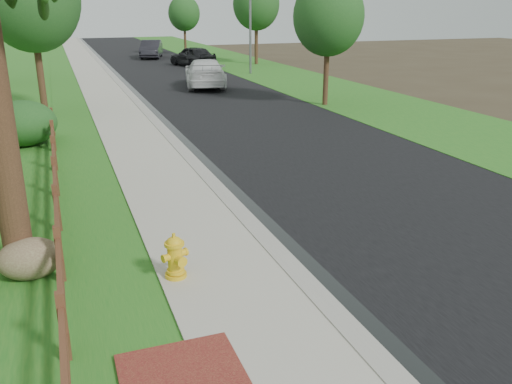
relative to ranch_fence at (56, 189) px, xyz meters
name	(u,v)px	position (x,y,z in m)	size (l,w,h in m)	color
ground	(316,327)	(3.60, -6.40, -0.62)	(120.00, 120.00, 0.00)	#382E1E
road	(166,70)	(8.20, 28.60, -0.61)	(8.00, 90.00, 0.02)	black
curb	(108,72)	(4.00, 28.60, -0.56)	(0.40, 90.00, 0.12)	gray
wet_gutter	(113,72)	(4.35, 28.60, -0.60)	(0.50, 90.00, 0.00)	black
sidewalk	(90,73)	(2.70, 28.60, -0.57)	(2.20, 90.00, 0.10)	#B0AA99
grass_strip	(62,74)	(0.80, 28.60, -0.59)	(1.60, 90.00, 0.06)	#1D631C
verge_far	(252,67)	(15.10, 28.60, -0.60)	(6.00, 90.00, 0.04)	#1D631C
ranch_fence	(56,189)	(0.00, 0.00, 0.00)	(0.12, 16.92, 1.10)	#492A18
fire_hydrant	(175,257)	(1.90, -4.23, -0.13)	(0.55, 0.45, 0.84)	yellow
white_suv	(205,73)	(8.72, 18.99, 0.22)	(2.29, 5.63, 1.64)	silver
dark_car_mid	(193,56)	(10.80, 30.52, 0.19)	(1.86, 4.61, 1.57)	black
dark_car_far	(151,49)	(8.90, 38.68, 0.20)	(1.69, 4.83, 1.59)	black
streetlight	(248,6)	(13.29, 24.14, 3.95)	(1.82, 0.70, 8.06)	slate
boulder	(30,259)	(-0.52, -3.18, -0.24)	(1.13, 0.85, 0.76)	brown
shrub_d	(22,123)	(-0.97, 7.35, 0.17)	(2.31, 2.31, 1.58)	#184419
tree_near_right	(328,17)	(12.60, 10.94, 3.54)	(3.34, 3.34, 6.00)	#322014
tree_mid_right	(256,4)	(16.10, 30.22, 4.10)	(3.75, 3.75, 6.80)	#322014
tree_far_right	(184,13)	(12.60, 40.77, 3.27)	(3.02, 3.02, 5.56)	#322014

